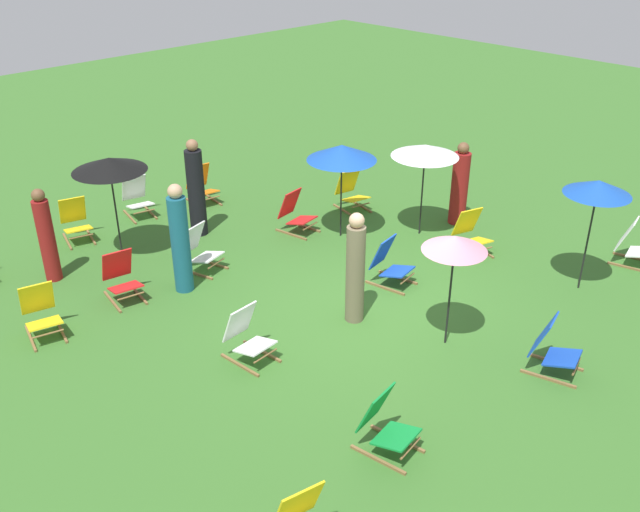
{
  "coord_description": "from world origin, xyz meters",
  "views": [
    {
      "loc": [
        -7.2,
        -6.21,
        5.92
      ],
      "look_at": [
        0.0,
        1.2,
        0.5
      ],
      "focal_mm": 39.15,
      "sensor_mm": 36.0,
      "label": 1
    }
  ],
  "objects_px": {
    "deckchair_15": "(76,221)",
    "person_0": "(355,270)",
    "person_2": "(460,186)",
    "umbrella_2": "(455,244)",
    "person_3": "(196,190)",
    "deckchair_5": "(137,198)",
    "deckchair_1": "(122,278)",
    "deckchair_8": "(202,186)",
    "deckchair_13": "(351,192)",
    "deckchair_4": "(390,264)",
    "person_4": "(180,241)",
    "person_1": "(46,237)",
    "umbrella_3": "(109,165)",
    "umbrella_1": "(342,153)",
    "deckchair_11": "(247,336)",
    "deckchair_3": "(199,250)",
    "deckchair_6": "(471,233)",
    "umbrella_0": "(598,188)",
    "umbrella_4": "(425,151)",
    "deckchair_7": "(296,214)",
    "deckchair_0": "(385,424)",
    "deckchair_12": "(633,245)",
    "deckchair_10": "(552,348)",
    "deckchair_9": "(41,313)"
  },
  "relations": [
    {
      "from": "umbrella_2",
      "to": "person_3",
      "type": "height_order",
      "value": "person_3"
    },
    {
      "from": "umbrella_2",
      "to": "person_3",
      "type": "relative_size",
      "value": 0.92
    },
    {
      "from": "deckchair_13",
      "to": "person_0",
      "type": "relative_size",
      "value": 0.46
    },
    {
      "from": "umbrella_2",
      "to": "person_0",
      "type": "xyz_separation_m",
      "value": [
        -0.5,
        1.38,
        -0.77
      ]
    },
    {
      "from": "deckchair_5",
      "to": "deckchair_11",
      "type": "height_order",
      "value": "same"
    },
    {
      "from": "deckchair_5",
      "to": "deckchair_6",
      "type": "xyz_separation_m",
      "value": [
        3.5,
        -5.72,
        0.0
      ]
    },
    {
      "from": "deckchair_0",
      "to": "deckchair_5",
      "type": "xyz_separation_m",
      "value": [
        1.52,
        8.01,
        0.0
      ]
    },
    {
      "from": "deckchair_1",
      "to": "person_0",
      "type": "height_order",
      "value": "person_0"
    },
    {
      "from": "deckchair_15",
      "to": "deckchair_12",
      "type": "bearing_deg",
      "value": -34.39
    },
    {
      "from": "deckchair_4",
      "to": "deckchair_15",
      "type": "xyz_separation_m",
      "value": [
        -2.98,
        5.26,
        0.0
      ]
    },
    {
      "from": "deckchair_3",
      "to": "deckchair_4",
      "type": "bearing_deg",
      "value": -68.03
    },
    {
      "from": "deckchair_3",
      "to": "deckchair_11",
      "type": "distance_m",
      "value": 2.87
    },
    {
      "from": "deckchair_15",
      "to": "person_0",
      "type": "xyz_separation_m",
      "value": [
        1.74,
        -5.63,
        0.5
      ]
    },
    {
      "from": "person_3",
      "to": "person_4",
      "type": "xyz_separation_m",
      "value": [
        -1.44,
        -1.6,
        0.0
      ]
    },
    {
      "from": "deckchair_13",
      "to": "person_0",
      "type": "bearing_deg",
      "value": -124.69
    },
    {
      "from": "deckchair_5",
      "to": "person_4",
      "type": "bearing_deg",
      "value": -96.28
    },
    {
      "from": "deckchair_5",
      "to": "deckchair_12",
      "type": "bearing_deg",
      "value": -44.9
    },
    {
      "from": "deckchair_1",
      "to": "person_2",
      "type": "xyz_separation_m",
      "value": [
        6.32,
        -2.05,
        0.42
      ]
    },
    {
      "from": "umbrella_2",
      "to": "person_1",
      "type": "xyz_separation_m",
      "value": [
        -3.27,
        5.85,
        -0.84
      ]
    },
    {
      "from": "deckchair_7",
      "to": "deckchair_3",
      "type": "bearing_deg",
      "value": 169.75
    },
    {
      "from": "deckchair_4",
      "to": "person_4",
      "type": "height_order",
      "value": "person_4"
    },
    {
      "from": "deckchair_5",
      "to": "person_2",
      "type": "relative_size",
      "value": 0.5
    },
    {
      "from": "umbrella_3",
      "to": "umbrella_1",
      "type": "bearing_deg",
      "value": -31.74
    },
    {
      "from": "deckchair_11",
      "to": "umbrella_0",
      "type": "bearing_deg",
      "value": -28.61
    },
    {
      "from": "deckchair_6",
      "to": "umbrella_1",
      "type": "bearing_deg",
      "value": 137.36
    },
    {
      "from": "deckchair_11",
      "to": "person_3",
      "type": "height_order",
      "value": "person_3"
    },
    {
      "from": "person_2",
      "to": "deckchair_15",
      "type": "bearing_deg",
      "value": 79.56
    },
    {
      "from": "person_0",
      "to": "person_4",
      "type": "bearing_deg",
      "value": 119.81
    },
    {
      "from": "deckchair_1",
      "to": "deckchair_8",
      "type": "relative_size",
      "value": 1.0
    },
    {
      "from": "deckchair_8",
      "to": "deckchair_9",
      "type": "height_order",
      "value": "same"
    },
    {
      "from": "deckchair_0",
      "to": "umbrella_0",
      "type": "xyz_separation_m",
      "value": [
        5.23,
        0.24,
        1.44
      ]
    },
    {
      "from": "umbrella_2",
      "to": "person_4",
      "type": "xyz_separation_m",
      "value": [
        -1.86,
        3.99,
        -0.73
      ]
    },
    {
      "from": "deckchair_3",
      "to": "umbrella_4",
      "type": "distance_m",
      "value": 4.48
    },
    {
      "from": "deckchair_15",
      "to": "umbrella_2",
      "type": "xyz_separation_m",
      "value": [
        2.24,
        -7.0,
        1.27
      ]
    },
    {
      "from": "person_2",
      "to": "person_1",
      "type": "bearing_deg",
      "value": 91.19
    },
    {
      "from": "umbrella_2",
      "to": "person_2",
      "type": "distance_m",
      "value": 4.4
    },
    {
      "from": "deckchair_5",
      "to": "umbrella_2",
      "type": "bearing_deg",
      "value": -71.52
    },
    {
      "from": "deckchair_6",
      "to": "umbrella_0",
      "type": "height_order",
      "value": "umbrella_0"
    },
    {
      "from": "deckchair_8",
      "to": "deckchair_11",
      "type": "bearing_deg",
      "value": -111.78
    },
    {
      "from": "person_1",
      "to": "person_2",
      "type": "height_order",
      "value": "person_2"
    },
    {
      "from": "deckchair_8",
      "to": "umbrella_1",
      "type": "relative_size",
      "value": 0.45
    },
    {
      "from": "deckchair_3",
      "to": "deckchair_15",
      "type": "distance_m",
      "value": 2.8
    },
    {
      "from": "deckchair_5",
      "to": "deckchair_13",
      "type": "bearing_deg",
      "value": -27.83
    },
    {
      "from": "umbrella_0",
      "to": "umbrella_3",
      "type": "distance_m",
      "value": 8.03
    },
    {
      "from": "deckchair_13",
      "to": "person_2",
      "type": "height_order",
      "value": "person_2"
    },
    {
      "from": "deckchair_3",
      "to": "person_1",
      "type": "distance_m",
      "value": 2.53
    },
    {
      "from": "person_4",
      "to": "deckchair_10",
      "type": "bearing_deg",
      "value": -102.67
    },
    {
      "from": "umbrella_0",
      "to": "umbrella_1",
      "type": "xyz_separation_m",
      "value": [
        -1.44,
        4.19,
        -0.12
      ]
    },
    {
      "from": "deckchair_5",
      "to": "deckchair_13",
      "type": "xyz_separation_m",
      "value": [
        3.37,
        -2.82,
        0.0
      ]
    },
    {
      "from": "deckchair_8",
      "to": "person_4",
      "type": "height_order",
      "value": "person_4"
    }
  ]
}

